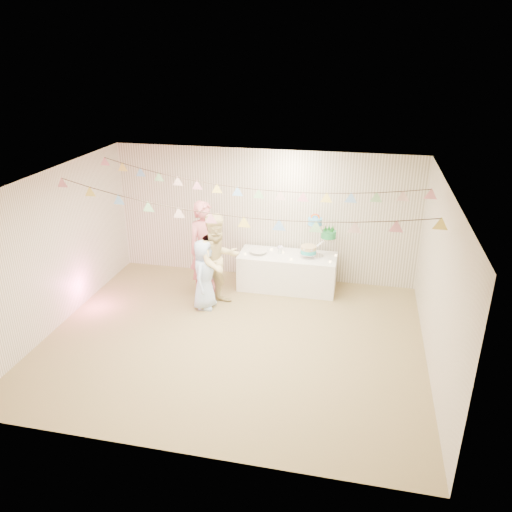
% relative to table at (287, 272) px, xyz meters
% --- Properties ---
extents(floor, '(6.00, 6.00, 0.00)m').
position_rel_table_xyz_m(floor, '(-0.56, -2.02, -0.35)').
color(floor, olive).
rests_on(floor, ground).
extents(ceiling, '(6.00, 6.00, 0.00)m').
position_rel_table_xyz_m(ceiling, '(-0.56, -2.02, 2.25)').
color(ceiling, silver).
rests_on(ceiling, ground).
extents(back_wall, '(6.00, 6.00, 0.00)m').
position_rel_table_xyz_m(back_wall, '(-0.56, 0.48, 0.95)').
color(back_wall, silver).
rests_on(back_wall, ground).
extents(front_wall, '(6.00, 6.00, 0.00)m').
position_rel_table_xyz_m(front_wall, '(-0.56, -4.52, 0.95)').
color(front_wall, silver).
rests_on(front_wall, ground).
extents(left_wall, '(5.00, 5.00, 0.00)m').
position_rel_table_xyz_m(left_wall, '(-3.56, -2.02, 0.95)').
color(left_wall, silver).
rests_on(left_wall, ground).
extents(right_wall, '(5.00, 5.00, 0.00)m').
position_rel_table_xyz_m(right_wall, '(2.44, -2.02, 0.95)').
color(right_wall, silver).
rests_on(right_wall, ground).
extents(table, '(1.85, 0.74, 0.70)m').
position_rel_table_xyz_m(table, '(0.00, 0.00, 0.00)').
color(table, white).
rests_on(table, floor).
extents(cake_stand, '(0.71, 0.42, 0.79)m').
position_rel_table_xyz_m(cake_stand, '(0.55, 0.05, 0.80)').
color(cake_stand, silver).
rests_on(cake_stand, table).
extents(cake_bottom, '(0.31, 0.31, 0.15)m').
position_rel_table_xyz_m(cake_bottom, '(0.40, -0.01, 0.49)').
color(cake_bottom, '#27B7B3').
rests_on(cake_bottom, cake_stand).
extents(cake_middle, '(0.27, 0.27, 0.22)m').
position_rel_table_xyz_m(cake_middle, '(0.73, 0.14, 0.76)').
color(cake_middle, '#1D8543').
rests_on(cake_middle, cake_stand).
extents(cake_top_tier, '(0.25, 0.25, 0.19)m').
position_rel_table_xyz_m(cake_top_tier, '(0.49, 0.02, 1.03)').
color(cake_top_tier, '#429BD2').
rests_on(cake_top_tier, cake_stand).
extents(platter, '(0.33, 0.33, 0.02)m').
position_rel_table_xyz_m(platter, '(-0.56, -0.05, 0.41)').
color(platter, white).
rests_on(platter, table).
extents(posy, '(0.14, 0.14, 0.16)m').
position_rel_table_xyz_m(posy, '(-0.15, 0.05, 0.48)').
color(posy, white).
rests_on(posy, table).
extents(person_adult_a, '(0.77, 0.78, 1.82)m').
position_rel_table_xyz_m(person_adult_a, '(-1.46, -0.53, 0.56)').
color(person_adult_a, '#C6676E').
rests_on(person_adult_a, floor).
extents(person_adult_b, '(1.06, 1.07, 1.74)m').
position_rel_table_xyz_m(person_adult_b, '(-1.11, -0.92, 0.52)').
color(person_adult_b, '#DEC688').
rests_on(person_adult_b, floor).
extents(person_child, '(0.44, 0.65, 1.29)m').
position_rel_table_xyz_m(person_child, '(-1.33, -1.07, 0.30)').
color(person_child, '#B2D0FD').
rests_on(person_child, floor).
extents(bunting_back, '(5.60, 1.10, 0.40)m').
position_rel_table_xyz_m(bunting_back, '(-0.56, -0.92, 2.00)').
color(bunting_back, pink).
rests_on(bunting_back, ceiling).
extents(bunting_front, '(5.60, 0.90, 0.36)m').
position_rel_table_xyz_m(bunting_front, '(-0.56, -2.22, 1.97)').
color(bunting_front, '#72A5E5').
rests_on(bunting_front, ceiling).
extents(tealight_0, '(0.04, 0.04, 0.03)m').
position_rel_table_xyz_m(tealight_0, '(-0.80, -0.15, 0.36)').
color(tealight_0, '#FFD88C').
rests_on(tealight_0, table).
extents(tealight_1, '(0.04, 0.04, 0.03)m').
position_rel_table_xyz_m(tealight_1, '(-0.35, 0.18, 0.36)').
color(tealight_1, '#FFD88C').
rests_on(tealight_1, table).
extents(tealight_2, '(0.04, 0.04, 0.03)m').
position_rel_table_xyz_m(tealight_2, '(0.10, -0.22, 0.36)').
color(tealight_2, '#FFD88C').
rests_on(tealight_2, table).
extents(tealight_3, '(0.04, 0.04, 0.03)m').
position_rel_table_xyz_m(tealight_3, '(0.35, 0.22, 0.36)').
color(tealight_3, '#FFD88C').
rests_on(tealight_3, table).
extents(tealight_4, '(0.04, 0.04, 0.03)m').
position_rel_table_xyz_m(tealight_4, '(0.82, -0.18, 0.36)').
color(tealight_4, '#FFD88C').
rests_on(tealight_4, table).
extents(tealight_5, '(0.04, 0.04, 0.03)m').
position_rel_table_xyz_m(tealight_5, '(0.90, 0.15, 0.36)').
color(tealight_5, '#FFD88C').
rests_on(tealight_5, table).
extents(tealight_6, '(0.04, 0.04, 0.03)m').
position_rel_table_xyz_m(tealight_6, '(-0.11, 0.08, 0.36)').
color(tealight_6, '#FFD88C').
rests_on(tealight_6, table).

